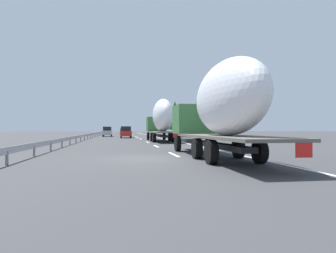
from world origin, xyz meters
name	(u,v)px	position (x,y,z in m)	size (l,w,h in m)	color
ground_plane	(127,137)	(40.00, 0.00, 0.00)	(260.00, 260.00, 0.00)	#38383A
lane_stripe_0	(174,154)	(2.00, -1.80, 0.00)	(3.20, 0.20, 0.01)	white
lane_stripe_1	(156,146)	(10.44, -1.80, 0.00)	(3.20, 0.20, 0.01)	white
lane_stripe_2	(148,142)	(18.37, -1.80, 0.00)	(3.20, 0.20, 0.01)	white
lane_stripe_3	(141,139)	(29.25, -1.80, 0.00)	(3.20, 0.20, 0.01)	white
lane_stripe_4	(138,138)	(36.71, -1.80, 0.00)	(3.20, 0.20, 0.01)	white
lane_stripe_5	(136,137)	(42.51, -1.80, 0.00)	(3.20, 0.20, 0.01)	white
lane_stripe_6	(133,135)	(55.18, -1.80, 0.00)	(3.20, 0.20, 0.01)	white
lane_stripe_7	(130,134)	(76.73, -1.80, 0.00)	(3.20, 0.20, 0.01)	white
edge_line_right	(153,136)	(45.00, -5.50, 0.00)	(110.00, 0.20, 0.01)	white
truck_lead	(161,119)	(20.01, -3.60, 2.73)	(13.15, 2.55, 4.95)	#387038
truck_trailing	(219,107)	(-0.95, -3.60, 2.63)	(13.91, 2.55, 4.69)	#387038
car_silver_hatch	(107,132)	(44.41, 3.63, 0.96)	(4.42, 1.77, 1.93)	#ADB2B7
car_blue_sedan	(123,131)	(69.19, 0.20, 0.91)	(4.44, 1.87, 1.78)	#28479E
car_red_compact	(126,132)	(35.15, 0.26, 0.96)	(4.45, 1.83, 1.91)	red
road_sign	(162,125)	(41.82, -6.70, 2.18)	(0.10, 0.90, 3.14)	gray
tree_0	(174,121)	(57.08, -11.87, 3.40)	(3.63, 3.63, 5.52)	#472D19
tree_1	(180,116)	(38.63, -9.61, 3.79)	(3.14, 3.14, 5.79)	#472D19
tree_2	(175,115)	(44.04, -9.70, 4.20)	(3.85, 3.85, 7.07)	#472D19
tree_3	(199,108)	(29.92, -10.96, 4.71)	(3.41, 3.41, 7.50)	#472D19
tree_4	(234,107)	(20.59, -12.94, 4.26)	(2.42, 2.42, 7.18)	#472D19
tree_5	(222,115)	(26.09, -13.24, 3.48)	(2.50, 2.50, 5.36)	#472D19
guardrail_median	(94,134)	(43.00, 6.00, 0.58)	(94.00, 0.10, 0.76)	#9EA0A5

